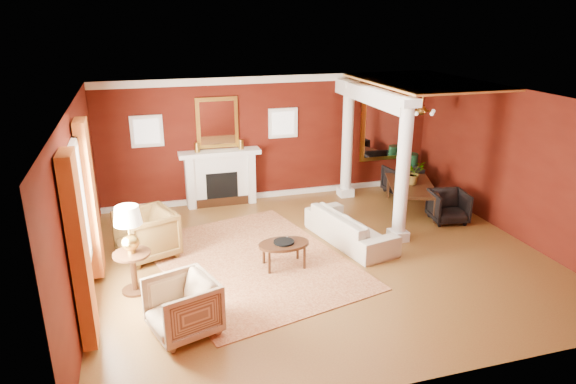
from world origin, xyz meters
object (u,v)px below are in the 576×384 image
object	(u,v)px
armchair_stripe	(182,304)
dining_table	(412,190)
coffee_table	(284,245)
side_table	(130,235)
sofa	(350,222)
armchair_leopard	(146,232)

from	to	relation	value
armchair_stripe	dining_table	world-z (taller)	dining_table
coffee_table	side_table	bearing A→B (deg)	-176.89
coffee_table	dining_table	world-z (taller)	dining_table
side_table	sofa	bearing A→B (deg)	10.91
armchair_stripe	coffee_table	distance (m)	2.41
armchair_leopard	armchair_stripe	world-z (taller)	armchair_leopard
armchair_leopard	coffee_table	world-z (taller)	armchair_leopard
sofa	coffee_table	distance (m)	1.66
coffee_table	dining_table	xyz separation A→B (m)	(3.54, 1.84, 0.07)
armchair_leopard	coffee_table	xyz separation A→B (m)	(2.29, -1.09, -0.07)
sofa	armchair_leopard	bearing A→B (deg)	70.83
armchair_leopard	side_table	xyz separation A→B (m)	(-0.25, -1.23, 0.50)
armchair_leopard	armchair_stripe	distance (m)	2.62
armchair_leopard	coffee_table	size ratio (longest dim) A/B	1.08
sofa	coffee_table	size ratio (longest dim) A/B	2.33
sofa	side_table	distance (m)	4.17
armchair_leopard	dining_table	distance (m)	5.87
armchair_leopard	armchair_stripe	size ratio (longest dim) A/B	1.09
armchair_stripe	armchair_leopard	bearing A→B (deg)	170.67
armchair_leopard	side_table	bearing A→B (deg)	-31.49
coffee_table	dining_table	bearing A→B (deg)	27.46
dining_table	sofa	bearing A→B (deg)	140.40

